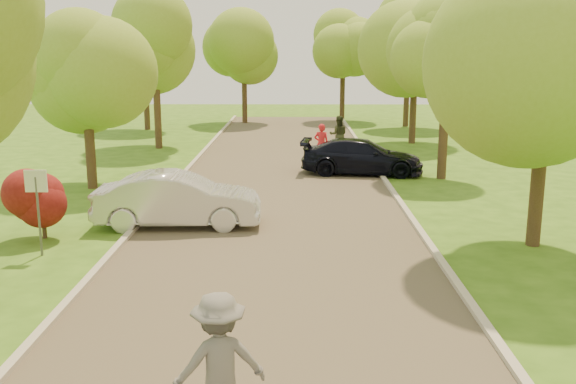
{
  "coord_description": "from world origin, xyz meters",
  "views": [
    {
      "loc": [
        0.52,
        -11.26,
        5.02
      ],
      "look_at": [
        0.34,
        5.54,
        1.3
      ],
      "focal_mm": 40.0,
      "sensor_mm": 36.0,
      "label": 1
    }
  ],
  "objects_px": {
    "silver_sedan": "(178,200)",
    "person_olive": "(338,135)",
    "skateboarder": "(219,364)",
    "dark_sedan": "(362,157)",
    "person_striped": "(321,144)",
    "street_sign": "(37,194)"
  },
  "relations": [
    {
      "from": "silver_sedan",
      "to": "person_olive",
      "type": "relative_size",
      "value": 2.56
    },
    {
      "from": "skateboarder",
      "to": "dark_sedan",
      "type": "bearing_deg",
      "value": -119.35
    },
    {
      "from": "silver_sedan",
      "to": "person_striped",
      "type": "height_order",
      "value": "person_striped"
    },
    {
      "from": "skateboarder",
      "to": "silver_sedan",
      "type": "bearing_deg",
      "value": -95.02
    },
    {
      "from": "dark_sedan",
      "to": "person_olive",
      "type": "bearing_deg",
      "value": 13.19
    },
    {
      "from": "silver_sedan",
      "to": "dark_sedan",
      "type": "height_order",
      "value": "silver_sedan"
    },
    {
      "from": "silver_sedan",
      "to": "person_striped",
      "type": "bearing_deg",
      "value": -25.46
    },
    {
      "from": "skateboarder",
      "to": "street_sign",
      "type": "bearing_deg",
      "value": -73.15
    },
    {
      "from": "person_striped",
      "to": "person_olive",
      "type": "xyz_separation_m",
      "value": [
        0.97,
        2.94,
        0.03
      ]
    },
    {
      "from": "skateboarder",
      "to": "person_striped",
      "type": "xyz_separation_m",
      "value": [
        2.17,
        21.13,
        -0.18
      ]
    },
    {
      "from": "silver_sedan",
      "to": "person_striped",
      "type": "distance_m",
      "value": 11.59
    },
    {
      "from": "person_striped",
      "to": "person_olive",
      "type": "relative_size",
      "value": 0.96
    },
    {
      "from": "silver_sedan",
      "to": "person_olive",
      "type": "distance_m",
      "value": 14.68
    },
    {
      "from": "silver_sedan",
      "to": "skateboarder",
      "type": "distance_m",
      "value": 10.75
    },
    {
      "from": "person_striped",
      "to": "silver_sedan",
      "type": "bearing_deg",
      "value": 71.16
    },
    {
      "from": "street_sign",
      "to": "silver_sedan",
      "type": "relative_size",
      "value": 0.46
    },
    {
      "from": "dark_sedan",
      "to": "person_striped",
      "type": "height_order",
      "value": "person_striped"
    },
    {
      "from": "street_sign",
      "to": "dark_sedan",
      "type": "relative_size",
      "value": 0.43
    },
    {
      "from": "street_sign",
      "to": "person_olive",
      "type": "xyz_separation_m",
      "value": [
        8.49,
        16.37,
        -0.63
      ]
    },
    {
      "from": "silver_sedan",
      "to": "dark_sedan",
      "type": "bearing_deg",
      "value": -39.34
    },
    {
      "from": "silver_sedan",
      "to": "skateboarder",
      "type": "height_order",
      "value": "skateboarder"
    },
    {
      "from": "dark_sedan",
      "to": "street_sign",
      "type": "bearing_deg",
      "value": 147.02
    }
  ]
}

